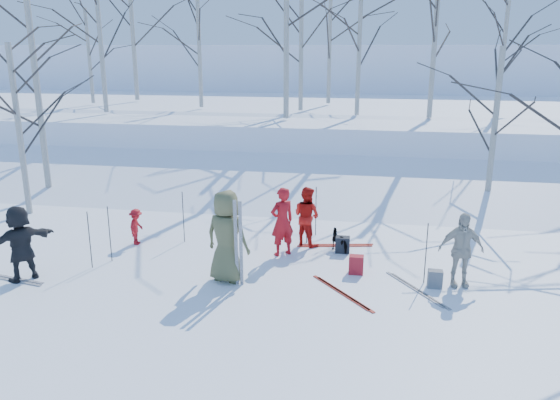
% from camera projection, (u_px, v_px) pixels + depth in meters
% --- Properties ---
extents(ground, '(120.00, 120.00, 0.00)m').
position_uv_depth(ground, '(268.00, 274.00, 12.11)').
color(ground, white).
rests_on(ground, ground).
extents(snow_ramp, '(70.00, 9.49, 4.12)m').
position_uv_depth(snow_ramp, '(308.00, 190.00, 18.71)').
color(snow_ramp, white).
rests_on(snow_ramp, ground).
extents(snow_plateau, '(70.00, 18.00, 2.20)m').
position_uv_depth(snow_plateau, '(332.00, 125.00, 27.97)').
color(snow_plateau, white).
rests_on(snow_plateau, ground).
extents(far_hill, '(90.00, 30.00, 6.00)m').
position_uv_depth(far_hill, '(352.00, 81.00, 47.61)').
color(far_hill, white).
rests_on(far_hill, ground).
extents(skier_olive_center, '(1.11, 0.87, 2.01)m').
position_uv_depth(skier_olive_center, '(227.00, 236.00, 11.53)').
color(skier_olive_center, brown).
rests_on(skier_olive_center, ground).
extents(skier_red_north, '(0.73, 0.70, 1.69)m').
position_uv_depth(skier_red_north, '(282.00, 222.00, 13.04)').
color(skier_red_north, '#AD1016').
rests_on(skier_red_north, ground).
extents(skier_redor_behind, '(0.93, 0.88, 1.52)m').
position_uv_depth(skier_redor_behind, '(307.00, 216.00, 13.75)').
color(skier_redor_behind, red).
rests_on(skier_redor_behind, ground).
extents(skier_red_seated, '(0.37, 0.61, 0.93)m').
position_uv_depth(skier_red_seated, '(136.00, 227.00, 13.85)').
color(skier_red_seated, '#AD1016').
rests_on(skier_red_seated, ground).
extents(skier_cream_east, '(0.98, 0.52, 1.60)m').
position_uv_depth(skier_cream_east, '(461.00, 250.00, 11.34)').
color(skier_cream_east, beige).
rests_on(skier_cream_east, ground).
extents(skier_grey_west, '(1.32, 1.53, 1.66)m').
position_uv_depth(skier_grey_west, '(20.00, 243.00, 11.64)').
color(skier_grey_west, black).
rests_on(skier_grey_west, ground).
extents(dog, '(0.65, 0.65, 0.53)m').
position_uv_depth(dog, '(340.00, 241.00, 13.44)').
color(dog, black).
rests_on(dog, ground).
extents(upright_ski_left, '(0.08, 0.16, 1.90)m').
position_uv_depth(upright_ski_left, '(236.00, 243.00, 11.29)').
color(upright_ski_left, silver).
rests_on(upright_ski_left, ground).
extents(upright_ski_right, '(0.11, 0.23, 1.89)m').
position_uv_depth(upright_ski_right, '(241.00, 244.00, 11.25)').
color(upright_ski_right, silver).
rests_on(upright_ski_right, ground).
extents(ski_pair_a, '(0.90, 1.97, 0.02)m').
position_uv_depth(ski_pair_a, '(335.00, 245.00, 13.85)').
color(ski_pair_a, '#A22617').
rests_on(ski_pair_a, ground).
extents(ski_pair_b, '(2.07, 2.10, 0.02)m').
position_uv_depth(ski_pair_b, '(342.00, 293.00, 11.17)').
color(ski_pair_b, '#A22617').
rests_on(ski_pair_b, ground).
extents(ski_pair_c, '(1.96, 2.09, 0.02)m').
position_uv_depth(ski_pair_c, '(416.00, 290.00, 11.32)').
color(ski_pair_c, silver).
rests_on(ski_pair_c, ground).
extents(ski_pair_d, '(0.90, 1.97, 0.02)m').
position_uv_depth(ski_pair_d, '(8.00, 278.00, 11.88)').
color(ski_pair_d, silver).
rests_on(ski_pair_d, ground).
extents(ski_pole_a, '(0.02, 0.02, 1.34)m').
position_uv_depth(ski_pole_a, '(90.00, 240.00, 12.30)').
color(ski_pole_a, black).
rests_on(ski_pole_a, ground).
extents(ski_pole_b, '(0.02, 0.02, 1.34)m').
position_uv_depth(ski_pole_b, '(426.00, 253.00, 11.51)').
color(ski_pole_b, black).
rests_on(ski_pole_b, ground).
extents(ski_pole_c, '(0.02, 0.02, 1.34)m').
position_uv_depth(ski_pole_c, '(183.00, 217.00, 13.96)').
color(ski_pole_c, black).
rests_on(ski_pole_c, ground).
extents(ski_pole_d, '(0.02, 0.02, 1.34)m').
position_uv_depth(ski_pole_d, '(110.00, 234.00, 12.69)').
color(ski_pole_d, black).
rests_on(ski_pole_d, ground).
extents(ski_pole_e, '(0.02, 0.02, 1.34)m').
position_uv_depth(ski_pole_e, '(307.00, 218.00, 13.89)').
color(ski_pole_e, black).
rests_on(ski_pole_e, ground).
extents(ski_pole_f, '(0.02, 0.02, 1.34)m').
position_uv_depth(ski_pole_f, '(316.00, 211.00, 14.45)').
color(ski_pole_f, black).
rests_on(ski_pole_f, ground).
extents(backpack_red, '(0.32, 0.22, 0.42)m').
position_uv_depth(backpack_red, '(356.00, 265.00, 12.10)').
color(backpack_red, maroon).
rests_on(backpack_red, ground).
extents(backpack_grey, '(0.30, 0.20, 0.38)m').
position_uv_depth(backpack_grey, '(435.00, 279.00, 11.40)').
color(backpack_grey, '#5C5F64').
rests_on(backpack_grey, ground).
extents(backpack_dark, '(0.34, 0.24, 0.40)m').
position_uv_depth(backpack_dark, '(343.00, 245.00, 13.36)').
color(backpack_dark, black).
rests_on(backpack_dark, ground).
extents(birch_plateau_b, '(3.72, 3.72, 4.45)m').
position_uv_depth(birch_plateau_b, '(89.00, 56.00, 26.36)').
color(birch_plateau_b, silver).
rests_on(birch_plateau_b, snow_plateau).
extents(birch_plateau_d, '(5.95, 5.95, 7.64)m').
position_uv_depth(birch_plateau_d, '(132.00, 23.00, 27.60)').
color(birch_plateau_d, silver).
rests_on(birch_plateau_d, snow_plateau).
extents(birch_plateau_e, '(4.04, 4.04, 4.92)m').
position_uv_depth(birch_plateau_e, '(199.00, 52.00, 24.52)').
color(birch_plateau_e, silver).
rests_on(birch_plateau_e, snow_plateau).
extents(birch_plateau_f, '(3.69, 3.69, 4.42)m').
position_uv_depth(birch_plateau_f, '(503.00, 59.00, 21.80)').
color(birch_plateau_f, silver).
rests_on(birch_plateau_f, snow_plateau).
extents(birch_plateau_g, '(4.77, 4.77, 5.95)m').
position_uv_depth(birch_plateau_g, '(100.00, 39.00, 22.44)').
color(birch_plateau_g, silver).
rests_on(birch_plateau_g, snow_plateau).
extents(birch_plateau_h, '(5.35, 5.35, 6.78)m').
position_uv_depth(birch_plateau_h, '(286.00, 27.00, 20.39)').
color(birch_plateau_h, silver).
rests_on(birch_plateau_h, snow_plateau).
extents(birch_plateau_i, '(4.90, 4.90, 6.14)m').
position_uv_depth(birch_plateau_i, '(435.00, 36.00, 20.57)').
color(birch_plateau_i, silver).
rests_on(birch_plateau_i, snow_plateau).
extents(birch_plateau_j, '(4.69, 4.69, 5.84)m').
position_uv_depth(birch_plateau_j, '(330.00, 42.00, 26.11)').
color(birch_plateau_j, silver).
rests_on(birch_plateau_j, snow_plateau).
extents(birch_plateau_k, '(4.60, 4.60, 5.72)m').
position_uv_depth(birch_plateau_k, '(301.00, 42.00, 23.10)').
color(birch_plateau_k, silver).
rests_on(birch_plateau_k, snow_plateau).
extents(birch_plateau_l, '(4.28, 4.28, 5.25)m').
position_uv_depth(birch_plateau_l, '(359.00, 48.00, 21.52)').
color(birch_plateau_l, silver).
rests_on(birch_plateau_l, snow_plateau).
extents(birch_edge_a, '(4.10, 4.10, 5.00)m').
position_uv_depth(birch_edge_a, '(19.00, 131.00, 15.90)').
color(birch_edge_a, silver).
rests_on(birch_edge_a, ground).
extents(birch_edge_d, '(5.30, 5.30, 6.72)m').
position_uv_depth(birch_edge_d, '(38.00, 96.00, 17.55)').
color(birch_edge_d, silver).
rests_on(birch_edge_d, ground).
extents(birch_edge_e, '(4.03, 4.03, 4.90)m').
position_uv_depth(birch_edge_e, '(494.00, 131.00, 16.31)').
color(birch_edge_e, silver).
rests_on(birch_edge_e, ground).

